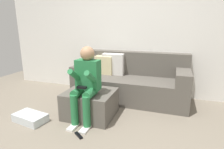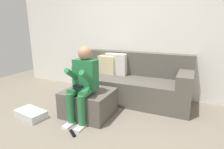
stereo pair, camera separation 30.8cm
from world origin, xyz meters
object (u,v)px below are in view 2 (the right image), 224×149
at_px(storage_bin, 31,114).
at_px(person_seated, 83,80).
at_px(ottoman, 88,103).
at_px(remote_near_ottoman, 73,133).
at_px(couch_sectional, 132,82).

bearing_deg(storage_bin, person_seated, 20.57).
height_order(ottoman, person_seated, person_seated).
distance_m(person_seated, remote_near_ottoman, 0.75).
bearing_deg(ottoman, storage_bin, -149.28).
height_order(ottoman, remote_near_ottoman, ottoman).
relative_size(person_seated, storage_bin, 2.27).
bearing_deg(remote_near_ottoman, couch_sectional, 114.10).
distance_m(couch_sectional, remote_near_ottoman, 1.59).
bearing_deg(storage_bin, couch_sectional, 49.33).
height_order(couch_sectional, remote_near_ottoman, couch_sectional).
xyz_separation_m(ottoman, person_seated, (0.02, -0.16, 0.42)).
height_order(couch_sectional, person_seated, person_seated).
bearing_deg(couch_sectional, ottoman, -114.18).
xyz_separation_m(person_seated, storage_bin, (-0.80, -0.30, -0.57)).
distance_m(couch_sectional, storage_bin, 1.87).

